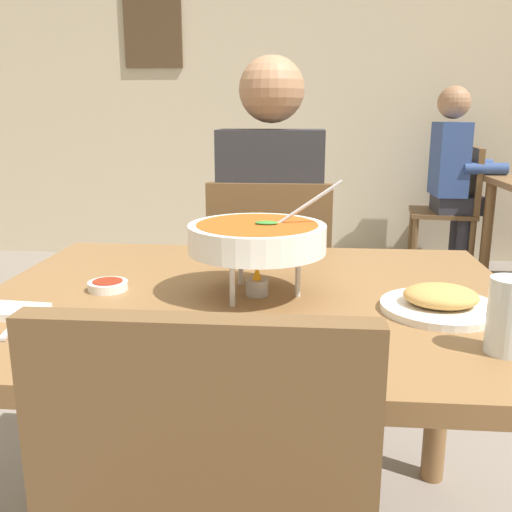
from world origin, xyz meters
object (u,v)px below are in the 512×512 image
at_px(sauce_dish, 108,285).
at_px(patron_bg_middle, 454,170).
at_px(dining_table_main, 250,337).
at_px(drink_glass, 508,320).
at_px(rice_plate, 220,338).
at_px(chair_bg_middle, 457,203).
at_px(chair_diner_main, 270,287).
at_px(curry_bowl, 257,238).
at_px(appetizer_plate, 440,302).
at_px(diner_main, 271,222).

bearing_deg(sauce_dish, patron_bg_middle, 62.68).
xyz_separation_m(dining_table_main, drink_glass, (0.46, -0.28, 0.16)).
relative_size(rice_plate, patron_bg_middle, 0.18).
bearing_deg(dining_table_main, chair_bg_middle, 67.56).
height_order(chair_diner_main, sauce_dish, chair_diner_main).
bearing_deg(chair_diner_main, curry_bowl, -88.78).
distance_m(dining_table_main, chair_bg_middle, 3.13).
bearing_deg(patron_bg_middle, rice_plate, -110.29).
bearing_deg(chair_bg_middle, drink_glass, -103.03).
relative_size(sauce_dish, patron_bg_middle, 0.07).
bearing_deg(chair_diner_main, dining_table_main, -90.00).
distance_m(dining_table_main, drink_glass, 0.56).
bearing_deg(patron_bg_middle, appetizer_plate, -104.37).
xyz_separation_m(diner_main, rice_plate, (-0.02, -1.10, 0.00)).
relative_size(diner_main, chair_bg_middle, 1.46).
xyz_separation_m(diner_main, curry_bowl, (0.02, -0.80, 0.11)).
distance_m(chair_diner_main, drink_glass, 1.17).
bearing_deg(drink_glass, dining_table_main, 148.36).
relative_size(dining_table_main, rice_plate, 4.97).
xyz_separation_m(appetizer_plate, sauce_dish, (-0.72, 0.08, -0.01)).
height_order(dining_table_main, diner_main, diner_main).
bearing_deg(sauce_dish, drink_glass, -19.74).
bearing_deg(patron_bg_middle, chair_diner_main, -118.68).
height_order(chair_diner_main, chair_bg_middle, same).
height_order(diner_main, curry_bowl, diner_main).
bearing_deg(sauce_dish, chair_diner_main, 66.63).
xyz_separation_m(curry_bowl, patron_bg_middle, (1.13, 2.87, -0.11)).
xyz_separation_m(curry_bowl, sauce_dish, (-0.34, 0.01, -0.12)).
height_order(dining_table_main, chair_bg_middle, chair_bg_middle).
bearing_deg(curry_bowl, diner_main, 91.17).
bearing_deg(rice_plate, appetizer_plate, 28.58).
distance_m(appetizer_plate, chair_bg_middle, 3.09).
bearing_deg(chair_bg_middle, rice_plate, -110.79).
distance_m(curry_bowl, patron_bg_middle, 3.08).
height_order(diner_main, sauce_dish, diner_main).
xyz_separation_m(rice_plate, patron_bg_middle, (1.17, 3.17, -0.00)).
xyz_separation_m(chair_diner_main, chair_bg_middle, (1.19, 2.14, 0.00)).
height_order(dining_table_main, curry_bowl, curry_bowl).
bearing_deg(chair_bg_middle, appetizer_plate, -105.01).
bearing_deg(curry_bowl, dining_table_main, 154.69).
bearing_deg(rice_plate, patron_bg_middle, 69.71).
distance_m(chair_diner_main, sauce_dish, 0.86).
bearing_deg(patron_bg_middle, drink_glass, -102.40).
distance_m(chair_diner_main, chair_bg_middle, 2.45).
relative_size(appetizer_plate, chair_bg_middle, 0.27).
height_order(chair_bg_middle, patron_bg_middle, patron_bg_middle).
xyz_separation_m(chair_diner_main, drink_glass, (0.46, -1.04, 0.28)).
bearing_deg(chair_bg_middle, dining_table_main, -112.44).
relative_size(appetizer_plate, drink_glass, 1.85).
bearing_deg(drink_glass, rice_plate, -176.74).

